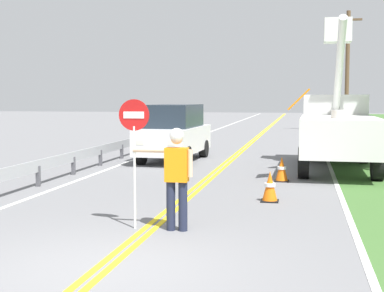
# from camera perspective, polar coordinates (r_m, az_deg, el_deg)

# --- Properties ---
(ground_plane) EXTENTS (160.00, 160.00, 0.00)m
(ground_plane) POSITION_cam_1_polar(r_m,az_deg,el_deg) (7.88, -9.24, -12.44)
(ground_plane) COLOR slate
(centerline_yellow_left) EXTENTS (0.11, 110.00, 0.01)m
(centerline_yellow_left) POSITION_cam_1_polar(r_m,az_deg,el_deg) (27.27, 5.59, 0.07)
(centerline_yellow_left) COLOR yellow
(centerline_yellow_left) RESTS_ON ground
(centerline_yellow_right) EXTENTS (0.11, 110.00, 0.01)m
(centerline_yellow_right) POSITION_cam_1_polar(r_m,az_deg,el_deg) (27.25, 5.97, 0.06)
(centerline_yellow_right) COLOR yellow
(centerline_yellow_right) RESTS_ON ground
(edge_line_right) EXTENTS (0.12, 110.00, 0.01)m
(edge_line_right) POSITION_cam_1_polar(r_m,az_deg,el_deg) (27.14, 13.36, -0.07)
(edge_line_right) COLOR silver
(edge_line_right) RESTS_ON ground
(edge_line_left) EXTENTS (0.12, 110.00, 0.01)m
(edge_line_left) POSITION_cam_1_polar(r_m,az_deg,el_deg) (27.84, -1.61, 0.19)
(edge_line_left) COLOR silver
(edge_line_left) RESTS_ON ground
(flagger_worker) EXTENTS (1.09, 0.25, 1.83)m
(flagger_worker) POSITION_cam_1_polar(r_m,az_deg,el_deg) (9.71, -1.65, -2.73)
(flagger_worker) COLOR #1E2338
(flagger_worker) RESTS_ON ground
(stop_sign_paddle) EXTENTS (0.56, 0.04, 2.33)m
(stop_sign_paddle) POSITION_cam_1_polar(r_m,az_deg,el_deg) (9.85, -6.01, 1.23)
(stop_sign_paddle) COLOR silver
(stop_sign_paddle) RESTS_ON ground
(utility_bucket_truck) EXTENTS (2.73, 6.83, 5.04)m
(utility_bucket_truck) POSITION_cam_1_polar(r_m,az_deg,el_deg) (18.90, 14.75, 1.97)
(utility_bucket_truck) COLOR silver
(utility_bucket_truck) RESTS_ON ground
(oncoming_suv_nearest) EXTENTS (2.05, 4.67, 2.10)m
(oncoming_suv_nearest) POSITION_cam_1_polar(r_m,az_deg,el_deg) (20.58, -1.87, 1.42)
(oncoming_suv_nearest) COLOR silver
(oncoming_suv_nearest) RESTS_ON ground
(utility_pole_mid) EXTENTS (1.80, 0.28, 8.23)m
(utility_pole_mid) POSITION_cam_1_polar(r_m,az_deg,el_deg) (39.42, 15.79, 7.67)
(utility_pole_mid) COLOR brown
(utility_pole_mid) RESTS_ON ground
(traffic_cone_lead) EXTENTS (0.40, 0.40, 0.70)m
(traffic_cone_lead) POSITION_cam_1_polar(r_m,az_deg,el_deg) (12.64, 8.07, -4.22)
(traffic_cone_lead) COLOR orange
(traffic_cone_lead) RESTS_ON ground
(traffic_cone_mid) EXTENTS (0.40, 0.40, 0.70)m
(traffic_cone_mid) POSITION_cam_1_polar(r_m,az_deg,el_deg) (15.70, 9.28, -2.43)
(traffic_cone_mid) COLOR orange
(traffic_cone_mid) RESTS_ON ground
(guardrail_left_shoulder) EXTENTS (0.10, 32.00, 0.71)m
(guardrail_left_shoulder) POSITION_cam_1_polar(r_m,az_deg,el_deg) (22.53, -6.36, 0.33)
(guardrail_left_shoulder) COLOR #9EA0A3
(guardrail_left_shoulder) RESTS_ON ground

